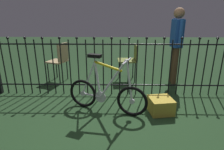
% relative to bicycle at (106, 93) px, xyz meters
% --- Properties ---
extents(ground_plane, '(20.00, 20.00, 0.00)m').
position_rel_bicycle_xyz_m(ground_plane, '(0.17, -0.07, -0.31)').
color(ground_plane, '#1D361C').
extents(iron_fence, '(4.57, 0.07, 1.14)m').
position_rel_bicycle_xyz_m(iron_fence, '(0.13, 0.66, 0.26)').
color(iron_fence, black).
rests_on(iron_fence, ground).
extents(bicycle, '(1.23, 0.53, 0.90)m').
position_rel_bicycle_xyz_m(bicycle, '(0.00, 0.00, 0.00)').
color(bicycle, black).
rests_on(bicycle, ground).
extents(chair_olive, '(0.44, 0.43, 0.82)m').
position_rel_bicycle_xyz_m(chair_olive, '(0.48, 1.48, 0.20)').
color(chair_olive, black).
rests_on(chair_olive, ground).
extents(chair_tan, '(0.48, 0.48, 0.86)m').
position_rel_bicycle_xyz_m(chair_tan, '(-1.10, 1.40, 0.21)').
color(chair_tan, black).
rests_on(chair_tan, ground).
extents(person_visitor, '(0.22, 0.48, 1.59)m').
position_rel_bicycle_xyz_m(person_visitor, '(1.42, 1.33, 0.64)').
color(person_visitor, '#4C3823').
rests_on(person_visitor, ground).
extents(display_crate, '(0.39, 0.39, 0.23)m').
position_rel_bicycle_xyz_m(display_crate, '(0.84, -0.03, -0.19)').
color(display_crate, '#B29933').
rests_on(display_crate, ground).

